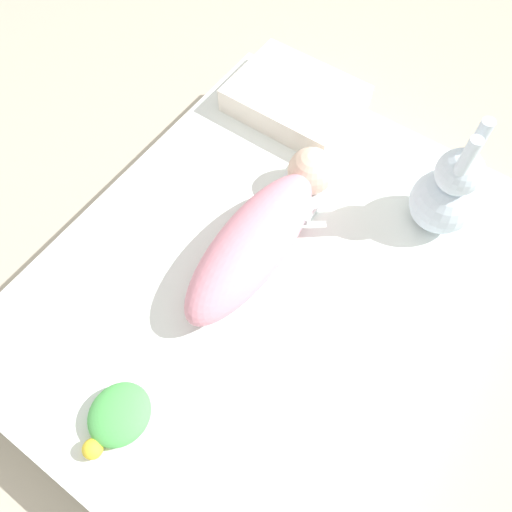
{
  "coord_description": "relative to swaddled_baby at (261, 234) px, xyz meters",
  "views": [
    {
      "loc": [
        0.5,
        0.34,
        1.37
      ],
      "look_at": [
        -0.01,
        -0.02,
        0.24
      ],
      "focal_mm": 35.0,
      "sensor_mm": 36.0,
      "label": 1
    }
  ],
  "objects": [
    {
      "name": "swaddled_baby",
      "position": [
        0.0,
        0.0,
        0.0
      ],
      "size": [
        0.62,
        0.18,
        0.16
      ],
      "rotation": [
        0.0,
        0.0,
        3.16
      ],
      "color": "pink",
      "rests_on": "bed_mattress"
    },
    {
      "name": "bunny_plush",
      "position": [
        -0.36,
        0.34,
        0.05
      ],
      "size": [
        0.17,
        0.17,
        0.36
      ],
      "color": "silver",
      "rests_on": "bed_mattress"
    },
    {
      "name": "turtle_plush",
      "position": [
        0.56,
        -0.01,
        -0.05
      ],
      "size": [
        0.19,
        0.14,
        0.06
      ],
      "color": "#51B756",
      "rests_on": "bed_mattress"
    },
    {
      "name": "bed_mattress",
      "position": [
        0.06,
        0.04,
        -0.17
      ],
      "size": [
        1.35,
        1.03,
        0.19
      ],
      "color": "white",
      "rests_on": "ground_plane"
    },
    {
      "name": "ground_plane",
      "position": [
        0.06,
        0.04,
        -0.26
      ],
      "size": [
        12.0,
        12.0,
        0.0
      ],
      "primitive_type": "plane",
      "color": "#B2A893"
    },
    {
      "name": "burp_cloth",
      "position": [
        -0.27,
        -0.01,
        -0.07
      ],
      "size": [
        0.26,
        0.14,
        0.02
      ],
      "color": "white",
      "rests_on": "bed_mattress"
    },
    {
      "name": "pillow",
      "position": [
        -0.49,
        -0.21,
        -0.04
      ],
      "size": [
        0.29,
        0.39,
        0.08
      ],
      "color": "white",
      "rests_on": "bed_mattress"
    }
  ]
}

